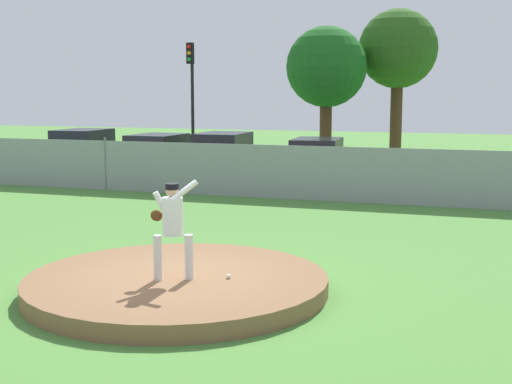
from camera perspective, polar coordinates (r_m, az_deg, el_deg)
The scene contains 14 objects.
ground_plane at distance 16.85m, azimuth 2.27°, elevation -2.72°, with size 80.00×80.00×0.00m, color #4C8438.
asphalt_strip at distance 25.02m, azimuth 7.83°, elevation 0.79°, with size 44.00×7.00×0.01m, color #2B2B2D.
pitchers_mound at distance 11.34m, azimuth -6.46°, elevation -7.45°, with size 4.83×4.83×0.28m, color brown.
pitcher_youth at distance 10.86m, azimuth -6.85°, elevation -2.38°, with size 0.81×0.34×1.58m.
baseball at distance 11.06m, azimuth -2.25°, elevation -6.87°, with size 0.07×0.07×0.07m, color white.
chainlink_fence at distance 20.55m, azimuth 5.46°, elevation 1.50°, with size 36.27×0.07×1.71m.
parked_car_teal at distance 28.86m, azimuth -13.90°, elevation 3.20°, with size 1.99×4.18×1.70m.
parked_car_champagne at distance 27.51m, azimuth -8.04°, elevation 3.01°, with size 2.00×4.19×1.55m.
parked_car_burgundy at distance 26.16m, azimuth -2.72°, elevation 2.92°, with size 2.04×4.32×1.67m.
parked_car_red at distance 24.82m, azimuth 4.97°, elevation 2.50°, with size 2.04×4.20×1.55m.
traffic_cone_orange at distance 25.81m, azimuth 13.90°, elevation 1.43°, with size 0.40×0.40×0.55m.
traffic_light_near at distance 31.10m, azimuth -5.28°, elevation 8.88°, with size 0.28×0.46×5.29m.
tree_leaning_west at distance 32.84m, azimuth 5.76°, elevation 10.03°, with size 3.72×3.72×6.18m.
tree_tall_centre at distance 34.69m, azimuth 11.49°, elevation 11.25°, with size 3.76×3.76×7.10m.
Camera 1 is at (4.70, -9.87, 3.18)m, focal length 49.11 mm.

